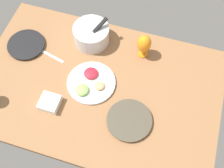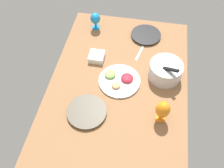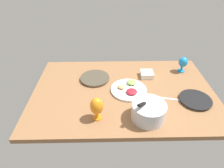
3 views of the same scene
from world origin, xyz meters
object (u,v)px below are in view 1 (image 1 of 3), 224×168
(dinner_plate_left, at_px, (26,45))
(square_bowl_white, at_px, (50,103))
(dinner_plate_right, at_px, (129,120))
(mixing_bowl, at_px, (91,34))
(fruit_platter, at_px, (91,83))
(hurricane_glass_orange, at_px, (144,44))

(dinner_plate_left, height_order, square_bowl_white, square_bowl_white)
(dinner_plate_right, bearing_deg, mixing_bowl, 129.26)
(dinner_plate_right, relative_size, square_bowl_white, 2.31)
(dinner_plate_left, height_order, mixing_bowl, mixing_bowl)
(square_bowl_white, bearing_deg, fruit_platter, 48.08)
(dinner_plate_right, distance_m, square_bowl_white, 0.51)
(dinner_plate_left, bearing_deg, fruit_platter, -16.00)
(mixing_bowl, relative_size, hurricane_glass_orange, 1.32)
(dinner_plate_right, height_order, fruit_platter, fruit_platter)
(mixing_bowl, distance_m, hurricane_glass_orange, 0.38)
(dinner_plate_left, bearing_deg, dinner_plate_right, -21.38)
(dinner_plate_left, xyz_separation_m, dinner_plate_right, (0.85, -0.33, 0.00))
(dinner_plate_left, relative_size, fruit_platter, 0.83)
(dinner_plate_right, xyz_separation_m, fruit_platter, (-0.31, 0.18, 0.00))
(mixing_bowl, bearing_deg, fruit_platter, -72.08)
(dinner_plate_right, bearing_deg, square_bowl_white, -175.58)
(dinner_plate_left, relative_size, dinner_plate_right, 0.94)
(dinner_plate_left, height_order, hurricane_glass_orange, hurricane_glass_orange)
(mixing_bowl, bearing_deg, dinner_plate_left, -156.99)
(dinner_plate_right, bearing_deg, fruit_platter, 150.23)
(fruit_platter, bearing_deg, dinner_plate_right, -29.77)
(mixing_bowl, height_order, hurricane_glass_orange, mixing_bowl)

